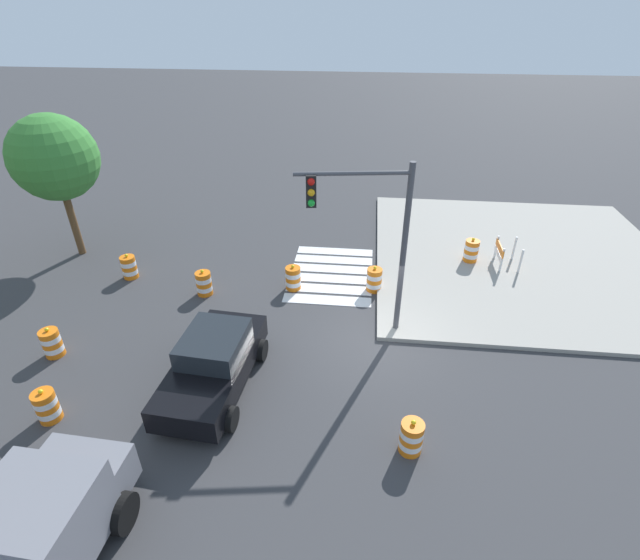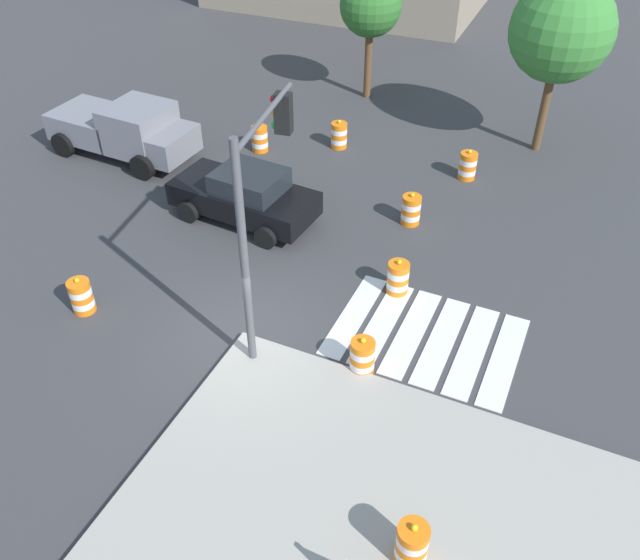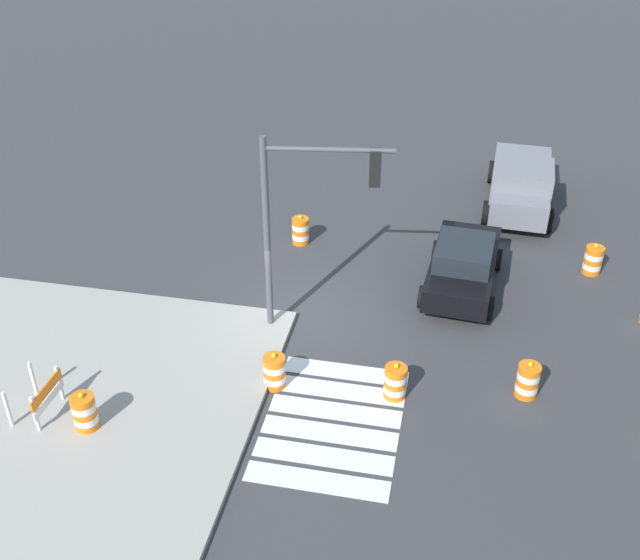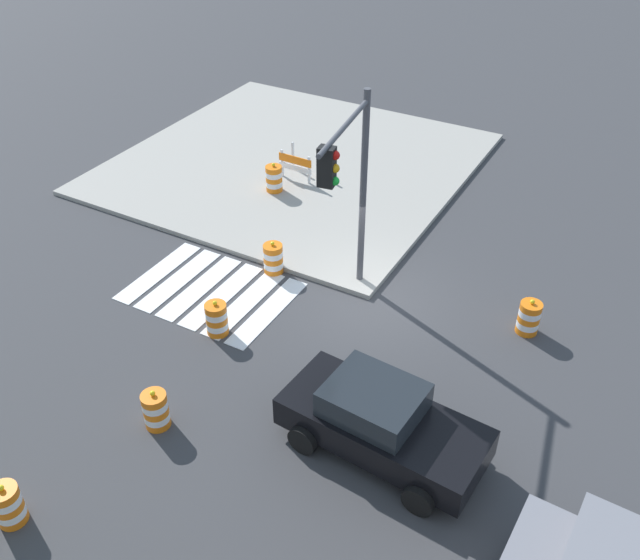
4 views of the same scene
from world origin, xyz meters
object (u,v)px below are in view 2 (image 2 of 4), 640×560
Objects in this scene: traffic_barrel_median_near at (81,296)px; street_tree_streetside_near at (562,30)px; traffic_barrel_near_corner at (411,210)px; traffic_barrel_lane_center at (468,166)px; pickup_truck at (127,130)px; traffic_barrel_median_far at (398,278)px; traffic_barrel_far_curb at (339,135)px; traffic_barrel_crosswalk_end at (362,357)px; traffic_light_pole at (260,190)px; traffic_barrel_on_sidewalk at (412,544)px; sports_car at (245,195)px; street_tree_streetside_mid at (371,6)px; traffic_barrel_opposite_curb at (260,139)px.

street_tree_streetside_near is (8.73, 13.33, 3.65)m from traffic_barrel_median_near.
traffic_barrel_near_corner and traffic_barrel_lane_center have the same top height.
pickup_truck reaches higher than traffic_barrel_lane_center.
traffic_barrel_median_far is 8.04m from traffic_barrel_far_curb.
traffic_barrel_crosswalk_end is 0.19× the size of traffic_light_pole.
pickup_truck is 5.13× the size of traffic_barrel_on_sidewalk.
traffic_barrel_far_curb is 1.00× the size of traffic_barrel_on_sidewalk.
traffic_barrel_median_far is 1.00× the size of traffic_barrel_lane_center.
traffic_barrel_far_curb is 0.19× the size of traffic_light_pole.
traffic_barrel_near_corner is 6.94m from traffic_light_pole.
sports_car is 7.37m from traffic_barrel_lane_center.
traffic_barrel_median_far is 0.18× the size of street_tree_streetside_near.
traffic_barrel_median_near is at bearing -107.47° from sports_car.
street_tree_streetside_near reaches higher than traffic_barrel_near_corner.
traffic_barrel_far_curb is 1.00× the size of traffic_barrel_lane_center.
traffic_light_pole is at bearing -77.11° from traffic_barrel_far_curb.
traffic_barrel_median_far is 12.61m from street_tree_streetside_mid.
pickup_truck is at bearing 150.76° from traffic_barrel_crosswalk_end.
traffic_barrel_far_curb is 4.64m from traffic_barrel_lane_center.
traffic_barrel_opposite_curb is 1.00× the size of traffic_barrel_on_sidewalk.
street_tree_streetside_mid is at bearing 98.70° from traffic_barrel_far_curb.
pickup_truck is 5.13× the size of traffic_barrel_crosswalk_end.
traffic_barrel_near_corner is at bearing 102.47° from traffic_barrel_median_far.
sports_car is at bearing 141.10° from traffic_barrel_crosswalk_end.
street_tree_streetside_near is at bearing 60.38° from traffic_barrel_lane_center.
traffic_barrel_median_near is 15.42m from street_tree_streetside_mid.
traffic_barrel_median_far is (-0.21, 2.99, 0.00)m from traffic_barrel_crosswalk_end.
traffic_barrel_lane_center is (0.84, 3.25, 0.00)m from traffic_barrel_near_corner.
sports_car is at bearing 72.53° from traffic_barrel_median_near.
traffic_light_pole reaches higher than traffic_barrel_median_far.
traffic_barrel_near_corner is 1.00× the size of traffic_barrel_lane_center.
traffic_barrel_far_curb is (6.24, 3.54, -0.52)m from pickup_truck.
traffic_barrel_on_sidewalk is at bearing -51.98° from traffic_barrel_opposite_curb.
traffic_barrel_near_corner is 1.00× the size of traffic_barrel_far_curb.
traffic_barrel_crosswalk_end is 9.42m from traffic_barrel_lane_center.
traffic_barrel_opposite_curb is (-7.09, 8.30, 0.00)m from traffic_barrel_crosswalk_end.
street_tree_streetside_near is at bearing 26.53° from pickup_truck.
traffic_barrel_opposite_curb is at bearing 130.52° from traffic_barrel_crosswalk_end.
sports_car is at bearing -158.34° from traffic_barrel_near_corner.
traffic_light_pole is (2.85, -3.99, 3.10)m from sports_car.
street_tree_streetside_near is (2.54, 6.23, 3.65)m from traffic_barrel_near_corner.
traffic_barrel_far_curb is 1.00× the size of traffic_barrel_opposite_curb.
sports_car is 6.98m from traffic_barrel_crosswalk_end.
traffic_barrel_median_near is at bearing -61.43° from pickup_truck.
traffic_light_pole reaches higher than traffic_barrel_median_near.
traffic_barrel_crosswalk_end is 1.00× the size of traffic_barrel_median_near.
traffic_light_pole is 13.98m from street_tree_streetside_mid.
traffic_barrel_far_curb is at bearing 117.75° from traffic_barrel_on_sidewalk.
sports_car is 4.34× the size of traffic_barrel_opposite_curb.
traffic_barrel_far_curb is at bearing 29.59° from pickup_truck.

